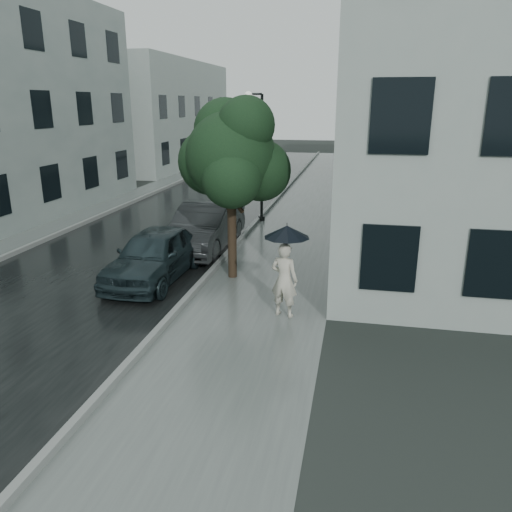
% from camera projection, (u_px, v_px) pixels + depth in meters
% --- Properties ---
extents(ground, '(120.00, 120.00, 0.00)m').
position_uv_depth(ground, '(227.00, 341.00, 10.66)').
color(ground, black).
rests_on(ground, ground).
extents(sidewalk, '(3.50, 60.00, 0.01)m').
position_uv_depth(sidewalk, '(303.00, 219.00, 21.84)').
color(sidewalk, slate).
rests_on(sidewalk, ground).
extents(kerb_near, '(0.15, 60.00, 0.15)m').
position_uv_depth(kerb_near, '(262.00, 215.00, 22.17)').
color(kerb_near, slate).
rests_on(kerb_near, ground).
extents(asphalt_road, '(6.85, 60.00, 0.00)m').
position_uv_depth(asphalt_road, '(187.00, 213.00, 22.87)').
color(asphalt_road, black).
rests_on(asphalt_road, ground).
extents(kerb_far, '(0.15, 60.00, 0.15)m').
position_uv_depth(kerb_far, '(117.00, 209.00, 23.52)').
color(kerb_far, slate).
rests_on(kerb_far, ground).
extents(sidewalk_far, '(1.70, 60.00, 0.01)m').
position_uv_depth(sidewalk_far, '(99.00, 209.00, 23.72)').
color(sidewalk_far, '#4C5451').
rests_on(sidewalk_far, ground).
extents(building_near, '(7.02, 36.00, 9.00)m').
position_uv_depth(building_near, '(419.00, 110.00, 26.53)').
color(building_near, gray).
rests_on(building_near, ground).
extents(building_far_b, '(7.02, 18.00, 8.00)m').
position_uv_depth(building_far_b, '(156.00, 114.00, 40.21)').
color(building_far_b, gray).
rests_on(building_far_b, ground).
extents(pedestrian, '(0.74, 0.58, 1.80)m').
position_uv_depth(pedestrian, '(284.00, 280.00, 11.64)').
color(pedestrian, '#BCB8A5').
rests_on(pedestrian, sidewalk).
extents(umbrella, '(1.40, 1.40, 1.32)m').
position_uv_depth(umbrella, '(287.00, 232.00, 11.29)').
color(umbrella, black).
rests_on(umbrella, ground).
extents(street_tree, '(3.23, 2.93, 5.07)m').
position_uv_depth(street_tree, '(232.00, 155.00, 13.62)').
color(street_tree, '#332619').
rests_on(street_tree, ground).
extents(lamp_post, '(0.83, 0.44, 5.31)m').
position_uv_depth(lamp_post, '(258.00, 149.00, 20.57)').
color(lamp_post, black).
rests_on(lamp_post, ground).
extents(car_near, '(1.85, 4.38, 1.48)m').
position_uv_depth(car_near, '(155.00, 255.00, 14.12)').
color(car_near, '#19262A').
rests_on(car_near, ground).
extents(car_far, '(1.73, 4.82, 1.58)m').
position_uv_depth(car_far, '(205.00, 227.00, 17.06)').
color(car_far, black).
rests_on(car_far, ground).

